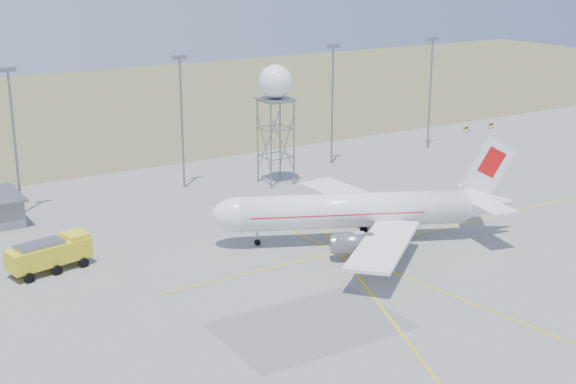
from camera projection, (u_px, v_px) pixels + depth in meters
ground at (572, 336)px, 76.61m from camera, size 400.00×400.00×0.00m
grass_strip at (91, 107)px, 190.47m from camera, size 400.00×120.00×0.03m
mast_a at (14, 129)px, 109.10m from camera, size 2.20×0.50×20.50m
mast_b at (181, 111)px, 121.77m from camera, size 2.20×0.50×20.50m
mast_c at (332, 94)px, 135.95m from camera, size 2.20×0.50×20.50m
mast_d at (431, 84)px, 147.10m from camera, size 2.20×0.50×20.50m
taxi_sign_near at (466, 128)px, 163.08m from camera, size 1.60×0.17×1.20m
taxi_sign_far at (491, 124)px, 166.62m from camera, size 1.60×0.17×1.20m
airliner_main at (358, 211)px, 100.66m from camera, size 36.74×34.19×13.18m
radar_tower at (276, 118)px, 124.36m from camera, size 5.20×5.20×18.82m
fire_truck at (51, 255)px, 91.93m from camera, size 9.92×5.27×3.79m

